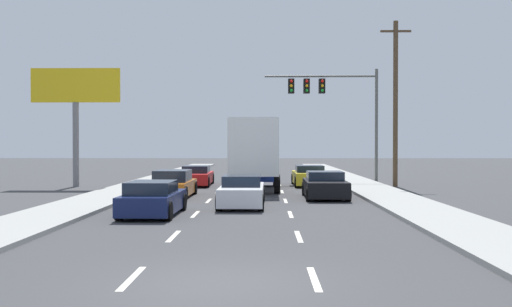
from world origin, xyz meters
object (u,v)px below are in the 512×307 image
object	(u,v)px
utility_pole_mid	(395,102)
car_orange	(173,185)
car_red	(197,176)
traffic_signal_mast	(326,95)
car_white	(242,192)
car_black	(325,186)
car_yellow	(309,176)
car_navy	(153,199)
box_truck	(255,151)
roadside_billboard	(76,99)

from	to	relation	value
utility_pole_mid	car_orange	bearing A→B (deg)	-149.45
car_red	traffic_signal_mast	bearing A→B (deg)	22.40
car_white	car_black	bearing A→B (deg)	43.35
car_yellow	traffic_signal_mast	size ratio (longest dim) A/B	0.60
car_black	car_yellow	bearing A→B (deg)	90.86
car_orange	traffic_signal_mast	xyz separation A→B (m)	(8.42, 11.23, 5.16)
car_orange	utility_pole_mid	bearing A→B (deg)	30.55
car_orange	car_navy	size ratio (longest dim) A/B	1.08
car_navy	box_truck	bearing A→B (deg)	73.17
traffic_signal_mast	utility_pole_mid	size ratio (longest dim) A/B	0.77
car_orange	utility_pole_mid	world-z (taller)	utility_pole_mid
car_red	box_truck	bearing A→B (deg)	-46.17
car_navy	traffic_signal_mast	distance (m)	20.63
car_red	car_navy	distance (m)	14.91
car_red	car_white	world-z (taller)	car_white
roadside_billboard	traffic_signal_mast	bearing A→B (deg)	16.18
box_truck	roadside_billboard	distance (m)	11.33
traffic_signal_mast	utility_pole_mid	world-z (taller)	utility_pole_mid
car_orange	car_yellow	size ratio (longest dim) A/B	1.01
car_orange	utility_pole_mid	distance (m)	14.68
car_black	utility_pole_mid	xyz separation A→B (m)	(4.91, 7.51, 4.44)
car_orange	roadside_billboard	size ratio (longest dim) A/B	0.65
car_red	car_orange	distance (m)	7.86
car_yellow	utility_pole_mid	world-z (taller)	utility_pole_mid
utility_pole_mid	roadside_billboard	distance (m)	18.84
car_navy	car_white	bearing A→B (deg)	46.28
car_yellow	car_black	distance (m)	8.17
car_red	car_navy	bearing A→B (deg)	-89.28
car_red	roadside_billboard	xyz separation A→B (m)	(-7.01, -1.03, 4.60)
utility_pole_mid	car_yellow	bearing A→B (deg)	172.61
car_orange	car_white	distance (m)	5.20
roadside_billboard	car_yellow	bearing A→B (deg)	3.93
car_navy	utility_pole_mid	world-z (taller)	utility_pole_mid
car_navy	box_truck	size ratio (longest dim) A/B	0.52
car_yellow	roadside_billboard	world-z (taller)	roadside_billboard
box_truck	car_black	xyz separation A→B (m)	(3.34, -4.53, -1.58)
car_orange	car_yellow	distance (m)	10.47
car_orange	roadside_billboard	bearing A→B (deg)	134.86
car_yellow	utility_pole_mid	distance (m)	6.75
car_white	utility_pole_mid	size ratio (longest dim) A/B	0.48
box_truck	car_navy	bearing A→B (deg)	-106.83
car_red	car_white	distance (m)	12.19
car_navy	car_orange	bearing A→B (deg)	93.37
car_orange	traffic_signal_mast	bearing A→B (deg)	53.13
car_navy	car_black	world-z (taller)	car_black
car_orange	box_truck	xyz separation A→B (m)	(3.80, 4.13, 1.56)
car_red	box_truck	size ratio (longest dim) A/B	0.58
car_orange	car_navy	world-z (taller)	car_orange
car_white	car_yellow	distance (m)	12.21
car_red	traffic_signal_mast	size ratio (longest dim) A/B	0.62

